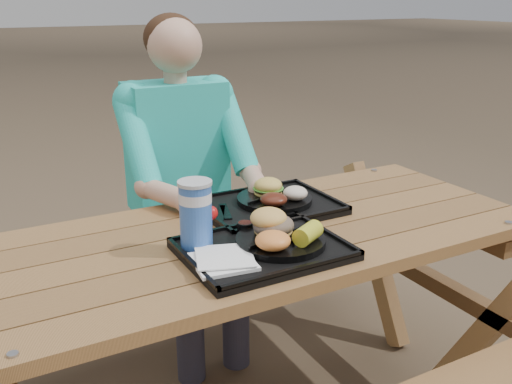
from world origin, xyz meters
TOP-DOWN VIEW (x-y plane):
  - picnic_table at (0.00, 0.00)m, footprint 1.80×1.49m
  - tray_near at (-0.06, -0.15)m, footprint 0.45×0.35m
  - tray_far at (0.13, 0.15)m, footprint 0.45×0.35m
  - plate_near at (-0.01, -0.16)m, footprint 0.26×0.26m
  - plate_far at (0.16, 0.16)m, footprint 0.26×0.26m
  - napkin_stack at (-0.21, -0.19)m, footprint 0.18×0.18m
  - soda_cup at (-0.22, -0.05)m, footprint 0.09×0.09m
  - condiment_bbq at (-0.05, -0.03)m, footprint 0.05×0.05m
  - condiment_mustard at (0.01, -0.04)m, footprint 0.05×0.05m
  - sandwich at (-0.01, -0.12)m, footprint 0.11×0.11m
  - mac_cheese at (-0.06, -0.21)m, footprint 0.10×0.10m
  - corn_cob at (0.05, -0.22)m, footprint 0.12×0.12m
  - cutlery_far at (-0.03, 0.15)m, footprint 0.07×0.14m
  - burger at (0.15, 0.19)m, footprint 0.10×0.10m
  - baked_beans at (0.11, 0.08)m, footprint 0.09×0.09m
  - potato_salad at (0.21, 0.10)m, footprint 0.08×0.08m
  - diner at (0.01, 0.66)m, footprint 0.48×0.84m

SIDE VIEW (x-z plane):
  - picnic_table at x=0.00m, z-range 0.00..0.75m
  - diner at x=0.01m, z-range 0.00..1.28m
  - tray_near at x=-0.06m, z-range 0.75..0.77m
  - tray_far at x=0.13m, z-range 0.75..0.77m
  - cutlery_far at x=-0.03m, z-range 0.77..0.78m
  - napkin_stack at x=-0.21m, z-range 0.77..0.79m
  - plate_near at x=-0.01m, z-range 0.77..0.79m
  - plate_far at x=0.16m, z-range 0.77..0.79m
  - condiment_mustard at x=0.01m, z-range 0.77..0.80m
  - condiment_bbq at x=-0.05m, z-range 0.77..0.80m
  - baked_beans at x=0.11m, z-range 0.79..0.83m
  - potato_salad at x=0.21m, z-range 0.79..0.84m
  - mac_cheese at x=-0.06m, z-range 0.79..0.84m
  - corn_cob at x=0.05m, z-range 0.79..0.84m
  - burger at x=0.15m, z-range 0.79..0.88m
  - sandwich at x=-0.01m, z-range 0.79..0.91m
  - soda_cup at x=-0.22m, z-range 0.77..0.96m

